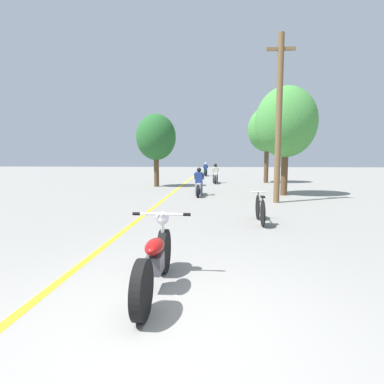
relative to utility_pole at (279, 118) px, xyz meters
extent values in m
plane|color=gray|center=(-3.00, -9.40, -3.37)|extent=(120.00, 120.00, 0.00)
cube|color=yellow|center=(-4.70, 3.56, -3.37)|extent=(0.14, 48.00, 0.01)
cylinder|color=brown|center=(0.00, 0.00, -0.09)|extent=(0.24, 0.24, 6.56)
cube|color=brown|center=(0.00, 0.00, 2.59)|extent=(1.10, 0.10, 0.12)
cylinder|color=#513A23|center=(0.85, 2.53, -2.08)|extent=(0.32, 0.32, 2.59)
ellipsoid|color=#42893D|center=(0.85, 2.53, 0.13)|extent=(2.90, 2.61, 3.33)
cylinder|color=#513A23|center=(1.21, 10.07, -1.88)|extent=(0.32, 0.32, 2.99)
ellipsoid|color=#42893D|center=(1.21, 10.07, 0.50)|extent=(2.79, 2.51, 3.21)
cylinder|color=#513A23|center=(-6.22, 6.48, -2.21)|extent=(0.32, 0.32, 2.33)
ellipsoid|color=#235B28|center=(-6.22, 6.48, -0.26)|extent=(2.49, 2.24, 2.86)
cylinder|color=black|center=(-3.24, -7.75, -3.03)|extent=(0.12, 0.68, 0.68)
cylinder|color=black|center=(-3.24, -9.14, -3.03)|extent=(0.12, 0.68, 0.68)
ellipsoid|color=maroon|center=(-3.24, -8.44, -2.75)|extent=(0.24, 0.56, 0.18)
cube|color=#4C4C51|center=(-3.24, -8.44, -2.98)|extent=(0.20, 0.36, 0.24)
cylinder|color=silver|center=(-3.24, -7.84, -2.72)|extent=(0.06, 0.23, 0.63)
cylinder|color=silver|center=(-3.24, -7.93, -2.41)|extent=(0.76, 0.04, 0.04)
cylinder|color=black|center=(-3.62, -7.93, -2.41)|extent=(0.11, 0.05, 0.05)
cylinder|color=black|center=(-2.86, -7.93, -2.41)|extent=(0.11, 0.05, 0.05)
sphere|color=silver|center=(-3.24, -7.84, -2.49)|extent=(0.20, 0.20, 0.20)
cylinder|color=black|center=(-3.26, 2.71, -3.08)|extent=(0.12, 0.58, 0.58)
cylinder|color=black|center=(-3.26, 1.33, -3.08)|extent=(0.12, 0.58, 0.58)
cube|color=silver|center=(-3.26, 2.02, -2.90)|extent=(0.20, 0.89, 0.28)
cylinder|color=silver|center=(-3.26, 2.61, -2.44)|extent=(0.50, 0.03, 0.03)
cylinder|color=slate|center=(-3.39, 1.97, -3.06)|extent=(0.11, 0.11, 0.61)
cylinder|color=slate|center=(-3.13, 1.97, -3.06)|extent=(0.11, 0.11, 0.61)
cube|color=navy|center=(-3.26, 2.00, -2.50)|extent=(0.34, 0.27, 0.54)
cylinder|color=navy|center=(-3.46, 2.16, -2.45)|extent=(0.08, 0.43, 0.33)
cylinder|color=navy|center=(-3.06, 2.16, -2.45)|extent=(0.08, 0.43, 0.33)
sphere|color=black|center=(-3.26, 2.04, -2.13)|extent=(0.22, 0.22, 0.22)
cylinder|color=black|center=(-2.50, 10.18, -3.06)|extent=(0.12, 0.62, 0.62)
cylinder|color=black|center=(-2.50, 8.65, -3.06)|extent=(0.12, 0.62, 0.62)
cube|color=silver|center=(-2.50, 9.42, -2.88)|extent=(0.20, 0.98, 0.28)
cylinder|color=silver|center=(-2.50, 10.08, -2.40)|extent=(0.50, 0.03, 0.03)
cylinder|color=#282D3D|center=(-2.63, 9.37, -3.06)|extent=(0.11, 0.11, 0.63)
cylinder|color=#282D3D|center=(-2.37, 9.37, -3.06)|extent=(0.11, 0.11, 0.63)
cube|color=silver|center=(-2.50, 9.40, -2.47)|extent=(0.34, 0.27, 0.56)
cylinder|color=silver|center=(-2.70, 9.56, -2.42)|extent=(0.08, 0.44, 0.34)
cylinder|color=silver|center=(-2.30, 9.56, -2.42)|extent=(0.08, 0.44, 0.34)
sphere|color=black|center=(-2.50, 9.44, -2.08)|extent=(0.24, 0.24, 0.24)
cylinder|color=black|center=(-3.53, 19.06, -3.07)|extent=(0.12, 0.59, 0.59)
cylinder|color=black|center=(-3.53, 17.66, -3.07)|extent=(0.12, 0.59, 0.59)
cube|color=#0C4723|center=(-3.53, 18.36, -2.89)|extent=(0.20, 0.89, 0.28)
cylinder|color=silver|center=(-3.53, 18.96, -2.43)|extent=(0.50, 0.03, 0.03)
cylinder|color=#38383D|center=(-3.66, 18.31, -3.06)|extent=(0.11, 0.11, 0.62)
cylinder|color=#38383D|center=(-3.40, 18.31, -3.06)|extent=(0.11, 0.11, 0.62)
cube|color=navy|center=(-3.53, 18.34, -2.48)|extent=(0.34, 0.28, 0.58)
cylinder|color=navy|center=(-3.73, 18.50, -2.42)|extent=(0.08, 0.46, 0.35)
cylinder|color=navy|center=(-3.33, 18.50, -2.42)|extent=(0.08, 0.46, 0.35)
sphere|color=white|center=(-3.53, 18.38, -2.10)|extent=(0.20, 0.20, 0.20)
cylinder|color=black|center=(-1.21, -3.43, -3.02)|extent=(0.04, 0.70, 0.70)
cylinder|color=black|center=(-1.21, -4.41, -3.02)|extent=(0.04, 0.70, 0.70)
cylinder|color=black|center=(-1.21, -3.92, -2.77)|extent=(0.04, 0.79, 0.04)
cylinder|color=black|center=(-1.21, -4.33, -2.81)|extent=(0.03, 0.03, 0.42)
cube|color=black|center=(-1.21, -4.33, -2.60)|extent=(0.10, 0.20, 0.05)
cylinder|color=black|center=(-1.21, -3.48, -2.79)|extent=(0.03, 0.03, 0.46)
cylinder|color=silver|center=(-1.21, -3.48, -2.56)|extent=(0.44, 0.03, 0.03)
camera|label=1|loc=(-2.44, -12.25, -1.59)|focal=28.00mm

